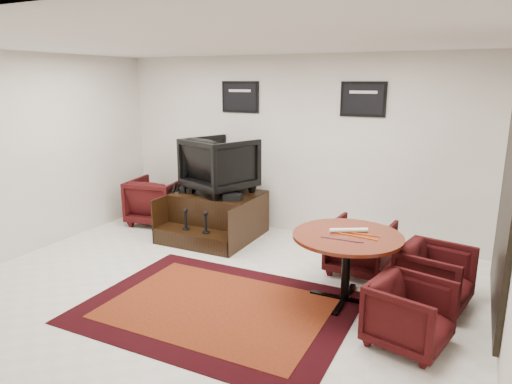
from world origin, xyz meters
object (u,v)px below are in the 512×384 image
Objects in this scene: shine_chair at (220,162)px; table_chair_corner at (410,311)px; meeting_table at (347,243)px; armchair_side at (157,199)px; table_chair_back at (361,244)px; table_chair_window at (435,274)px; shine_podium at (216,216)px.

shine_chair is 3.89m from table_chair_corner.
meeting_table is (2.44, -1.43, -0.47)m from shine_chair.
armchair_side reaches higher than table_chair_back.
table_chair_window is (4.60, -1.07, -0.06)m from armchair_side.
table_chair_back reaches higher than table_chair_corner.
table_chair_corner is at bearing -30.56° from shine_podium.
table_chair_corner is (3.21, -1.90, 0.03)m from shine_podium.
meeting_table is 0.91m from table_chair_back.
table_chair_corner is (3.21, -2.04, -0.82)m from shine_chair.
armchair_side reaches higher than table_chair_window.
table_chair_corner reaches higher than shine_podium.
armchair_side is at bearing 159.25° from meeting_table.
table_chair_back reaches higher than table_chair_window.
shine_chair is at bearing 90.00° from shine_podium.
armchair_side is at bearing 88.47° from table_chair_window.
armchair_side is 1.25× the size of table_chair_corner.
shine_chair is 2.59m from table_chair_back.
meeting_table reaches higher than table_chair_back.
table_chair_window is (0.90, 0.33, -0.32)m from meeting_table.
table_chair_back is (2.40, -0.58, -0.78)m from shine_chair.
shine_chair reaches higher than meeting_table.
meeting_table reaches higher than table_chair_window.
table_chair_window reaches higher than shine_podium.
armchair_side is 1.18× the size of table_chair_window.
armchair_side reaches higher than meeting_table.
shine_chair is at bearing 171.89° from armchair_side.
table_chair_corner is at bearing -176.35° from table_chair_window.
table_chair_window is at bearing -15.95° from shine_podium.
table_chair_window is at bearing 156.41° from table_chair_back.
table_chair_window is (3.34, -0.96, 0.05)m from shine_podium.
shine_podium is at bearing -5.08° from table_chair_back.
meeting_table is (3.70, -1.40, 0.26)m from armchair_side.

